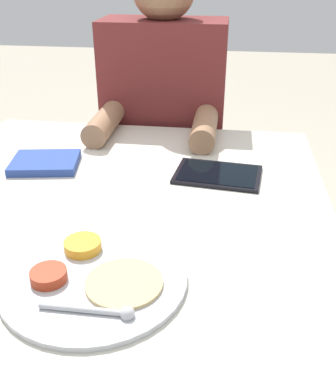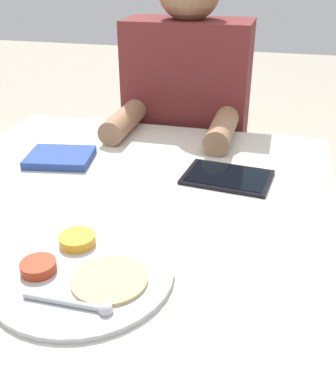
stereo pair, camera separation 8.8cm
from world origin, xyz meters
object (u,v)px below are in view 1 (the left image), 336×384
(thali_tray, at_px, (94,277))
(red_notebook, at_px, (45,163))
(tablet_device, at_px, (218,174))
(person_diner, at_px, (164,163))

(thali_tray, distance_m, red_notebook, 0.49)
(tablet_device, xyz_separation_m, person_diner, (-0.20, 0.45, -0.18))
(tablet_device, relative_size, person_diner, 0.17)
(thali_tray, xyz_separation_m, red_notebook, (-0.25, 0.42, 0.00))
(thali_tray, relative_size, tablet_device, 1.40)
(tablet_device, bearing_deg, red_notebook, -179.67)
(red_notebook, relative_size, tablet_device, 0.84)
(red_notebook, height_order, person_diner, person_diner)
(thali_tray, relative_size, red_notebook, 1.67)
(tablet_device, height_order, person_diner, person_diner)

